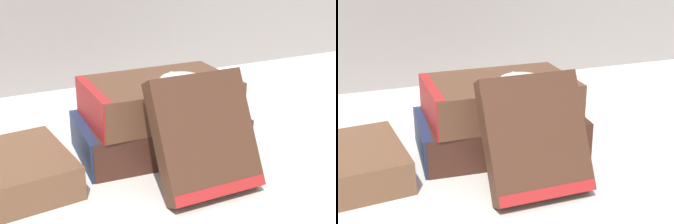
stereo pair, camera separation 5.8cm
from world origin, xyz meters
The scene contains 6 objects.
ground_plane centered at (0.00, 0.00, 0.00)m, with size 3.00×3.00×0.00m, color white.
book_flat_bottom centered at (-0.01, 0.04, 0.02)m, with size 0.22×0.14×0.05m.
book_flat_top centered at (-0.01, 0.04, 0.07)m, with size 0.19×0.12×0.05m.
book_leaning_front centered at (0.00, -0.08, 0.06)m, with size 0.11×0.08×0.13m.
pocket_watch centered at (0.02, 0.02, 0.10)m, with size 0.06×0.06×0.01m.
reading_glasses centered at (-0.04, 0.17, 0.00)m, with size 0.09×0.04×0.00m.
Camera 1 is at (-0.24, -0.48, 0.27)m, focal length 50.00 mm.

